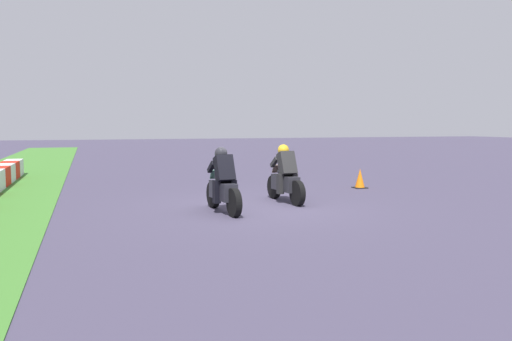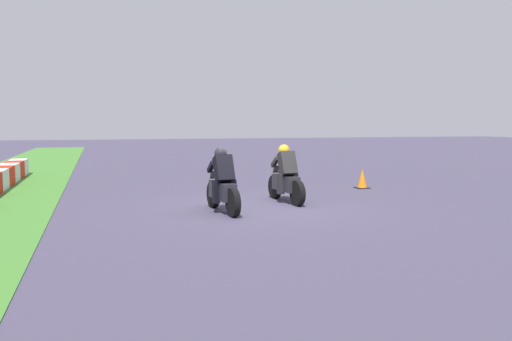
# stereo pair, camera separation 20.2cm
# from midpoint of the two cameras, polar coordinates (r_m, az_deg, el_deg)

# --- Properties ---
(ground_plane) EXTENTS (120.00, 120.00, 0.00)m
(ground_plane) POSITION_cam_midpoint_polar(r_m,az_deg,el_deg) (12.28, -0.26, -4.26)
(ground_plane) COLOR #403A50
(rider_lane_a) EXTENTS (2.04, 0.55, 1.51)m
(rider_lane_a) POSITION_cam_midpoint_polar(r_m,az_deg,el_deg) (13.16, 2.91, -0.90)
(rider_lane_a) COLOR black
(rider_lane_a) RESTS_ON ground_plane
(rider_lane_b) EXTENTS (2.04, 0.56, 1.51)m
(rider_lane_b) POSITION_cam_midpoint_polar(r_m,az_deg,el_deg) (11.66, -4.25, -1.70)
(rider_lane_b) COLOR black
(rider_lane_b) RESTS_ON ground_plane
(traffic_cone) EXTENTS (0.40, 0.40, 0.62)m
(traffic_cone) POSITION_cam_midpoint_polar(r_m,az_deg,el_deg) (16.37, 11.36, -0.96)
(traffic_cone) COLOR black
(traffic_cone) RESTS_ON ground_plane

